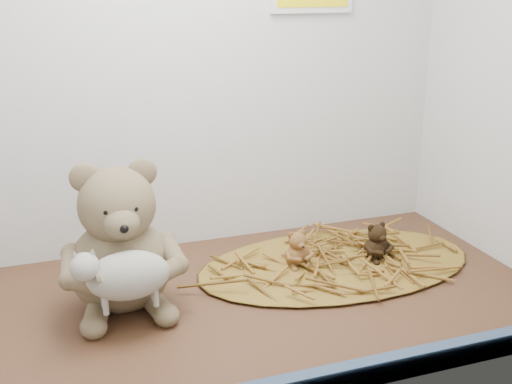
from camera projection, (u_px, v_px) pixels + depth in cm
name	position (u px, v px, depth cm)	size (l,w,h in cm)	color
alcove_shell	(197.00, 43.00, 107.36)	(120.40, 60.20, 90.40)	#3D2315
straw_bed	(336.00, 263.00, 129.55)	(57.68, 33.49, 1.12)	brown
main_teddy	(119.00, 236.00, 109.92)	(21.45, 22.64, 26.60)	#756448
toy_lamb	(128.00, 275.00, 102.40)	(17.41, 10.62, 11.25)	#B0AC9E
mini_teddy_tan	(297.00, 247.00, 126.73)	(5.93, 6.26, 7.36)	brown
mini_teddy_brown	(376.00, 240.00, 129.63)	(6.22, 6.57, 7.71)	black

